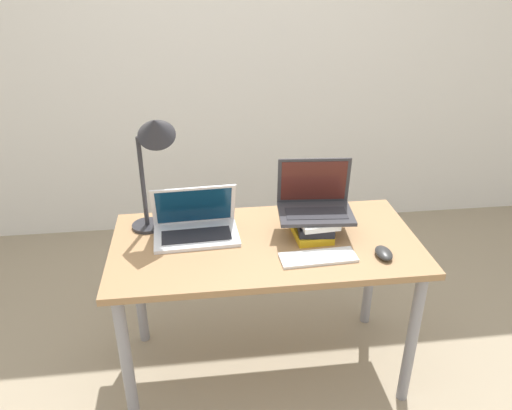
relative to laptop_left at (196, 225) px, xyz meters
name	(u,v)px	position (x,y,z in m)	size (l,w,h in m)	color
wall_back	(234,38)	(0.30, 1.43, 0.58)	(8.00, 0.05, 2.70)	silver
desk	(265,259)	(0.30, -0.10, -0.14)	(1.33, 0.67, 0.73)	#9E754C
laptop_left	(196,225)	(0.00, 0.00, 0.00)	(0.38, 0.25, 0.23)	silver
book_stack	(313,225)	(0.52, -0.06, 0.00)	(0.19, 0.25, 0.10)	gold
laptop_on_books	(315,202)	(0.53, -0.03, 0.10)	(0.34, 0.24, 0.23)	#333338
wireless_keyboard	(318,257)	(0.49, -0.26, -0.04)	(0.32, 0.12, 0.01)	white
mouse	(384,253)	(0.77, -0.28, -0.03)	(0.07, 0.11, 0.03)	#2D2D2D
desk_lamp	(154,141)	(-0.15, 0.06, 0.38)	(0.23, 0.20, 0.57)	#28282D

